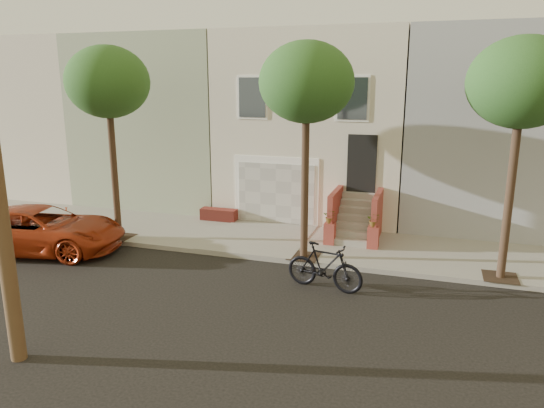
% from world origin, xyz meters
% --- Properties ---
extents(ground, '(90.00, 90.00, 0.00)m').
position_xyz_m(ground, '(0.00, 0.00, 0.00)').
color(ground, black).
rests_on(ground, ground).
extents(sidewalk, '(40.00, 3.70, 0.15)m').
position_xyz_m(sidewalk, '(0.00, 5.35, 0.07)').
color(sidewalk, gray).
rests_on(sidewalk, ground).
extents(house_row, '(33.10, 11.70, 7.00)m').
position_xyz_m(house_row, '(0.00, 11.19, 3.64)').
color(house_row, beige).
rests_on(house_row, sidewalk).
extents(tree_left, '(2.70, 2.57, 6.30)m').
position_xyz_m(tree_left, '(-5.50, 3.90, 5.26)').
color(tree_left, '#2D2116').
rests_on(tree_left, sidewalk).
extents(tree_mid, '(2.70, 2.57, 6.30)m').
position_xyz_m(tree_mid, '(1.00, 3.90, 5.26)').
color(tree_mid, '#2D2116').
rests_on(tree_mid, sidewalk).
extents(tree_right, '(2.70, 2.57, 6.30)m').
position_xyz_m(tree_right, '(6.50, 3.90, 5.26)').
color(tree_right, '#2D2116').
rests_on(tree_right, sidewalk).
extents(pickup_truck, '(5.60, 3.41, 1.45)m').
position_xyz_m(pickup_truck, '(-7.22, 2.23, 0.73)').
color(pickup_truck, '#A33013').
rests_on(pickup_truck, ground).
extents(motorcycle, '(2.16, 0.96, 1.26)m').
position_xyz_m(motorcycle, '(2.03, 2.01, 0.63)').
color(motorcycle, black).
rests_on(motorcycle, ground).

